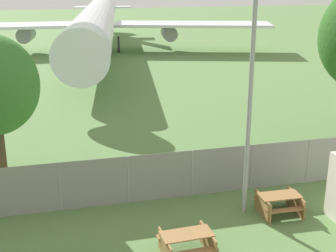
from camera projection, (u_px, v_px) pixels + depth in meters
name	position (u px, v px, depth m)	size (l,w,h in m)	color
perimeter_fence	(192.00, 173.00, 18.44)	(56.07, 0.07, 1.93)	gray
airplane	(97.00, 22.00, 50.64)	(39.14, 47.44, 10.96)	white
picnic_bench_near_cabin	(279.00, 202.00, 17.16)	(1.54, 1.45, 0.76)	olive
picnic_bench_open_grass	(187.00, 242.00, 14.62)	(1.68, 1.47, 0.76)	olive
light_mast	(251.00, 78.00, 15.91)	(0.44, 0.44, 8.40)	#99999E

